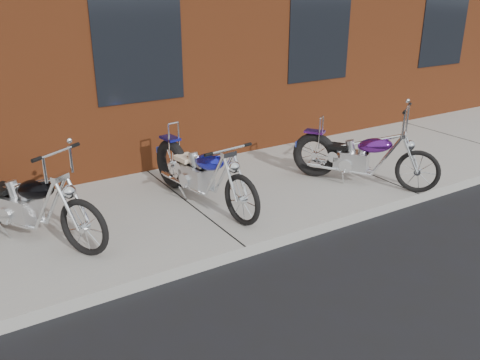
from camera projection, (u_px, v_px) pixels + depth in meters
ground at (245, 258)px, 5.98m from camera, size 120.00×120.00×0.00m
sidewalk at (188, 207)px, 7.14m from camera, size 22.00×3.00×0.15m
chopper_purple at (360, 158)px, 7.66m from camera, size 1.30×1.93×1.25m
chopper_blue at (201, 175)px, 6.96m from camera, size 0.59×2.32×1.01m
chopper_third at (26, 206)px, 5.98m from camera, size 1.32×2.08×1.20m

